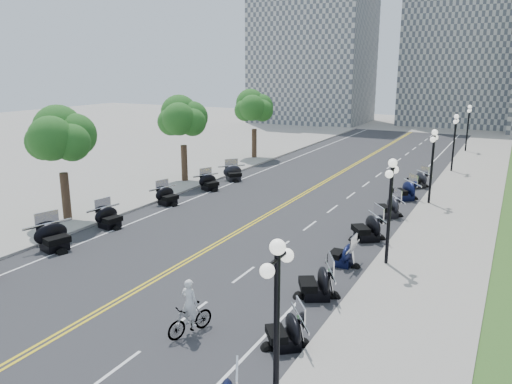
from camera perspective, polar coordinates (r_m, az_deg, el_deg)
The scene contains 48 objects.
ground at distance 24.26m, azimuth -8.11°, elevation -7.95°, with size 160.00×160.00×0.00m, color gray.
road at distance 32.42m, azimuth 2.22°, elevation -2.10°, with size 16.00×90.00×0.01m, color #333335.
centerline_yellow_a at distance 32.46m, azimuth 2.02°, elevation -2.05°, with size 0.12×90.00×0.00m, color yellow.
centerline_yellow_b at distance 32.37m, azimuth 2.41°, elevation -2.11°, with size 0.12×90.00×0.00m, color yellow.
edge_line_north at distance 30.35m, azimuth 13.21°, elevation -3.60°, with size 0.12×90.00×0.00m, color white.
edge_line_south at distance 35.53m, azimuth -7.14°, elevation -0.73°, with size 0.12×90.00×0.00m, color white.
lane_dash_4 at distance 16.94m, azimuth -15.43°, elevation -18.72°, with size 0.12×2.00×0.00m, color white.
lane_dash_5 at distance 19.60m, azimuth -7.27°, elevation -13.49°, with size 0.12×2.00×0.00m, color white.
lane_dash_6 at distance 22.65m, azimuth -1.42°, elevation -9.41°, with size 0.12×2.00×0.00m, color white.
lane_dash_7 at distance 25.96m, azimuth 2.89°, elevation -6.28°, with size 0.12×2.00×0.00m, color white.
lane_dash_8 at distance 29.45m, azimuth 6.17°, elevation -3.84°, with size 0.12×2.00×0.00m, color white.
lane_dash_9 at distance 33.05m, azimuth 8.73°, elevation -1.92°, with size 0.12×2.00×0.00m, color white.
lane_dash_10 at distance 36.73m, azimuth 10.78°, elevation -0.38°, with size 0.12×2.00×0.00m, color white.
lane_dash_11 at distance 40.47m, azimuth 12.46°, elevation 0.88°, with size 0.12×2.00×0.00m, color white.
lane_dash_12 at distance 44.26m, azimuth 13.85°, elevation 1.93°, with size 0.12×2.00×0.00m, color white.
lane_dash_13 at distance 48.09m, azimuth 15.02°, elevation 2.81°, with size 0.12×2.00×0.00m, color white.
lane_dash_14 at distance 51.94m, azimuth 16.01°, elevation 3.56°, with size 0.12×2.00×0.00m, color white.
lane_dash_15 at distance 55.81m, azimuth 16.88°, elevation 4.20°, with size 0.12×2.00×0.00m, color white.
lane_dash_16 at distance 59.69m, azimuth 17.63°, elevation 4.76°, with size 0.12×2.00×0.00m, color white.
lane_dash_17 at distance 63.59m, azimuth 18.29°, elevation 5.25°, with size 0.12×2.00×0.00m, color white.
lane_dash_18 at distance 67.51m, azimuth 18.87°, elevation 5.68°, with size 0.12×2.00×0.00m, color white.
lane_dash_19 at distance 71.43m, azimuth 19.39°, elevation 6.07°, with size 0.12×2.00×0.00m, color white.
sidewalk_north at distance 29.66m, azimuth 20.90°, elevation -4.46°, with size 5.00×90.00×0.15m, color #9E9991.
sidewalk_south at distance 37.94m, azimuth -12.24°, elevation 0.11°, with size 5.00×90.00×0.15m, color #9E9991.
distant_block_a at distance 86.12m, azimuth 6.58°, elevation 16.68°, with size 18.00×14.00×26.00m, color gray.
distant_block_b at distance 86.83m, azimuth 22.46°, elevation 17.05°, with size 16.00×12.00×30.00m, color gray.
street_lamp_1 at distance 12.91m, azimuth 2.37°, elevation -15.92°, with size 0.50×1.20×4.90m, color black, non-canonical shape.
street_lamp_2 at distance 23.53m, azimuth 15.00°, elevation -2.30°, with size 0.50×1.20×4.90m, color black, non-canonical shape.
street_lamp_3 at distance 35.05m, azimuth 19.44°, elevation 2.71°, with size 0.50×1.20×4.90m, color black, non-canonical shape.
street_lamp_4 at distance 46.82m, azimuth 21.68°, elevation 5.21°, with size 0.50×1.20×4.90m, color black, non-canonical shape.
street_lamp_5 at distance 58.68m, azimuth 23.03°, elevation 6.71°, with size 0.50×1.20×4.90m, color black, non-canonical shape.
tree_2 at distance 31.11m, azimuth -21.43°, elevation 5.20°, with size 4.80×4.80×9.20m, color #235619, non-canonical shape.
tree_3 at distance 39.94m, azimuth -8.35°, elevation 7.80°, with size 4.80×4.80×9.20m, color #235619, non-canonical shape.
tree_4 at distance 50.10m, azimuth -0.20°, elevation 9.21°, with size 4.80×4.80×9.20m, color #235619, non-canonical shape.
motorcycle_n_4 at distance 17.09m, azimuth 3.33°, elevation -15.44°, with size 1.82×1.82×1.28m, color black, non-canonical shape.
motorcycle_n_5 at distance 20.45m, azimuth 6.87°, elevation -10.06°, with size 2.05×2.05×1.43m, color black, non-canonical shape.
motorcycle_n_6 at distance 23.81m, azimuth 9.84°, elevation -6.84°, with size 1.78×1.78×1.24m, color black, non-canonical shape.
motorcycle_n_7 at distance 27.38m, azimuth 12.58°, elevation -3.86°, with size 2.18×2.18×1.53m, color black, non-canonical shape.
motorcycle_n_8 at distance 31.88m, azimuth 14.85°, elevation -1.53°, with size 2.03×2.03×1.42m, color black, non-canonical shape.
motorcycle_n_9 at distance 36.26m, azimuth 16.61°, elevation 0.27°, with size 2.12×2.12×1.48m, color black, non-canonical shape.
motorcycle_n_10 at distance 40.32m, azimuth 17.98°, elevation 1.45°, with size 1.96×1.96×1.37m, color black, non-canonical shape.
motorcycle_s_5 at distance 27.28m, azimuth -22.12°, elevation -4.64°, with size 2.20×2.20×1.54m, color black, non-canonical shape.
motorcycle_s_6 at distance 30.03m, azimuth -16.43°, elevation -2.68°, with size 1.92×1.92×1.35m, color black, non-canonical shape.
motorcycle_s_7 at distance 34.10m, azimuth -10.09°, elevation -0.34°, with size 1.90×1.90×1.33m, color black, non-canonical shape.
motorcycle_s_8 at distance 37.71m, azimuth -5.34°, elevation 1.21°, with size 1.89×1.89×1.32m, color black, non-canonical shape.
motorcycle_s_9 at distance 40.73m, azimuth -2.59°, elevation 2.27°, with size 1.98×1.98×1.38m, color black, non-canonical shape.
bicycle at distance 17.95m, azimuth -7.54°, elevation -14.24°, with size 0.53×1.88×1.13m, color #A51414.
cyclist_rider at distance 17.33m, azimuth -7.69°, elevation -10.10°, with size 0.63×0.41×1.72m, color white.
Camera 1 is at (13.33, -18.13, 9.07)m, focal length 35.00 mm.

